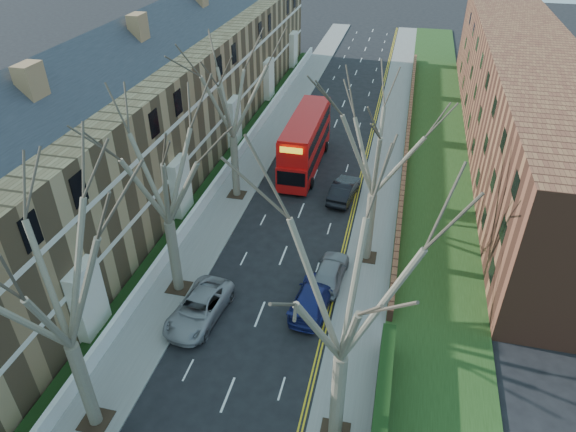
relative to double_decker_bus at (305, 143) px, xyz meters
The scene contains 16 objects.
pavement_left 7.01m from the double_decker_bus, 136.10° to the left, with size 3.00×102.00×0.12m, color slate.
pavement_right 8.86m from the double_decker_bus, 32.44° to the left, with size 3.00×102.00×0.12m, color slate.
terrace_left 13.26m from the double_decker_bus, 164.66° to the right, with size 9.70×78.00×13.60m.
flats_right 20.74m from the double_decker_bus, 24.70° to the left, with size 13.97×54.00×10.00m.
front_wall_left 7.47m from the double_decker_bus, 152.06° to the right, with size 0.30×78.00×1.00m.
grass_verge_right 12.79m from the double_decker_bus, 21.39° to the left, with size 6.00×102.00×0.06m.
tree_left_mid 29.64m from the double_decker_bus, 98.95° to the right, with size 10.50×10.50×14.71m.
tree_left_far 20.16m from the double_decker_bus, 103.66° to the right, with size 10.15×10.15×14.22m.
tree_left_dist 10.63m from the double_decker_bus, 124.93° to the right, with size 10.50×10.50×14.71m.
tree_right_mid 28.23m from the double_decker_bus, 75.30° to the right, with size 10.50×10.50×14.71m.
tree_right_far 15.79m from the double_decker_bus, 60.83° to the right, with size 10.15×10.15×14.22m.
double_decker_bus is the anchor object (origin of this frame).
car_left_far 20.70m from the double_decker_bus, 96.11° to the right, with size 2.53×5.49×1.53m, color gray.
car_right_near 18.54m from the double_decker_bus, 76.71° to the right, with size 2.14×5.26×1.53m, color navy.
car_right_mid 16.18m from the double_decker_bus, 72.47° to the right, with size 1.86×4.61×1.57m, color gray.
car_right_far 6.52m from the double_decker_bus, 47.76° to the right, with size 1.70×4.88×1.61m, color black.
Camera 1 is at (6.92, -6.80, 22.14)m, focal length 32.00 mm.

